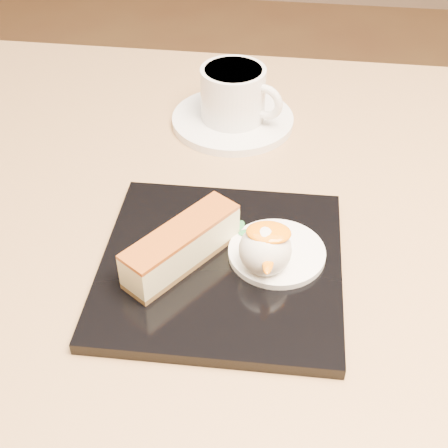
# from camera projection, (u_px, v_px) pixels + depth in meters

# --- Properties ---
(table) EXTENTS (0.80, 0.80, 0.72)m
(table) POSITION_uv_depth(u_px,v_px,m) (188.00, 331.00, 0.72)
(table) COLOR black
(table) RESTS_ON ground
(dessert_plate) EXTENTS (0.22, 0.22, 0.01)m
(dessert_plate) POSITION_uv_depth(u_px,v_px,m) (221.00, 266.00, 0.58)
(dessert_plate) COLOR black
(dessert_plate) RESTS_ON table
(cheesecake) EXTENTS (0.10, 0.12, 0.04)m
(cheesecake) POSITION_uv_depth(u_px,v_px,m) (182.00, 246.00, 0.56)
(cheesecake) COLOR brown
(cheesecake) RESTS_ON dessert_plate
(cream_smear) EXTENTS (0.09, 0.09, 0.01)m
(cream_smear) POSITION_uv_depth(u_px,v_px,m) (277.00, 253.00, 0.58)
(cream_smear) COLOR white
(cream_smear) RESTS_ON dessert_plate
(ice_cream_scoop) EXTENTS (0.05, 0.05, 0.05)m
(ice_cream_scoop) POSITION_uv_depth(u_px,v_px,m) (265.00, 250.00, 0.55)
(ice_cream_scoop) COLOR white
(ice_cream_scoop) RESTS_ON cream_smear
(mango_sauce) EXTENTS (0.04, 0.03, 0.01)m
(mango_sauce) POSITION_uv_depth(u_px,v_px,m) (269.00, 232.00, 0.54)
(mango_sauce) COLOR orange
(mango_sauce) RESTS_ON ice_cream_scoop
(mint_sprig) EXTENTS (0.04, 0.03, 0.00)m
(mint_sprig) POSITION_uv_depth(u_px,v_px,m) (248.00, 229.00, 0.60)
(mint_sprig) COLOR #2C873F
(mint_sprig) RESTS_ON cream_smear
(saucer) EXTENTS (0.15, 0.15, 0.01)m
(saucer) POSITION_uv_depth(u_px,v_px,m) (233.00, 120.00, 0.77)
(saucer) COLOR white
(saucer) RESTS_ON table
(coffee_cup) EXTENTS (0.10, 0.08, 0.06)m
(coffee_cup) POSITION_uv_depth(u_px,v_px,m) (234.00, 93.00, 0.75)
(coffee_cup) COLOR white
(coffee_cup) RESTS_ON saucer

